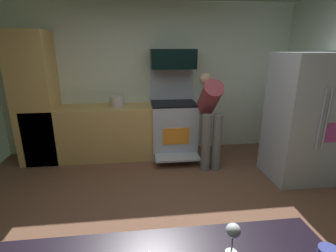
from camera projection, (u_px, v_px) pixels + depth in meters
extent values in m
cube|color=brown|center=(168.00, 228.00, 2.71)|extent=(5.20, 4.80, 0.02)
cube|color=silver|center=(153.00, 79.00, 4.55)|extent=(5.20, 0.12, 2.60)
cube|color=tan|center=(103.00, 132.00, 4.35)|extent=(2.40, 0.60, 0.90)
cube|color=tan|center=(36.00, 99.00, 4.06)|extent=(0.60, 0.60, 2.10)
cube|color=#AFB8C9|center=(173.00, 130.00, 4.47)|extent=(0.76, 0.64, 0.92)
cube|color=black|center=(174.00, 103.00, 4.33)|extent=(0.76, 0.64, 0.03)
cube|color=#AFB8C9|center=(171.00, 84.00, 4.52)|extent=(0.76, 0.06, 0.56)
cube|color=orange|center=(176.00, 136.00, 4.16)|extent=(0.44, 0.01, 0.28)
cube|color=#AFB8C9|center=(177.00, 157.00, 4.12)|extent=(0.72, 0.31, 0.03)
cube|color=black|center=(173.00, 59.00, 4.21)|extent=(0.74, 0.38, 0.32)
cube|color=#ADB6C6|center=(304.00, 119.00, 3.55)|extent=(0.84, 0.74, 1.79)
cylinder|color=#ADB6C6|center=(321.00, 120.00, 3.15)|extent=(0.02, 0.02, 0.81)
cylinder|color=#ADB6C6|center=(327.00, 120.00, 3.16)|extent=(0.02, 0.02, 0.81)
cube|color=#C4479F|center=(332.00, 133.00, 3.24)|extent=(0.20, 0.01, 0.26)
cylinder|color=slate|center=(206.00, 143.00, 3.88)|extent=(0.14, 0.14, 0.90)
cylinder|color=slate|center=(217.00, 143.00, 3.89)|extent=(0.14, 0.14, 0.90)
cylinder|color=#963C49|center=(209.00, 98.00, 3.91)|extent=(0.30, 0.66, 0.63)
sphere|color=tan|center=(205.00, 79.00, 4.10)|extent=(0.20, 0.20, 0.20)
cylinder|color=silver|center=(232.00, 244.00, 1.20)|extent=(0.01, 0.01, 0.09)
ellipsoid|color=silver|center=(233.00, 230.00, 1.18)|extent=(0.07, 0.07, 0.07)
cylinder|color=beige|center=(117.00, 101.00, 4.23)|extent=(0.24, 0.24, 0.19)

